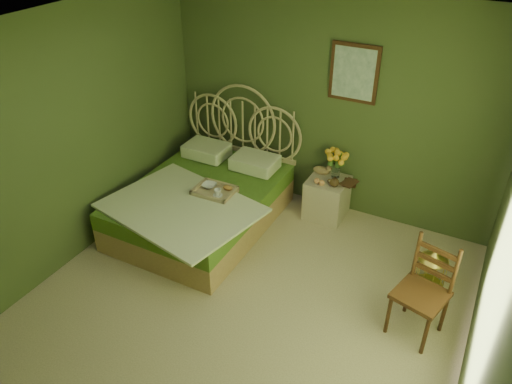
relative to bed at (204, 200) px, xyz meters
The scene contains 14 objects.
floor 1.64m from the bed, 47.16° to the right, with size 4.50×4.50×0.00m, color beige.
ceiling 2.80m from the bed, 47.16° to the right, with size 4.50×4.50×0.00m, color silver.
wall_back 1.82m from the bed, 44.19° to the left, with size 4.00×4.00×0.00m, color #49592E.
wall_left 1.79m from the bed, 127.33° to the right, with size 4.50×4.50×0.00m, color #49592E.
wall_right 3.46m from the bed, 20.91° to the right, with size 4.50×4.50×0.00m, color #49592E.
wall_art 2.23m from the bed, 37.63° to the left, with size 0.54×0.04×0.64m.
bed is the anchor object (origin of this frame).
nightstand 1.49m from the bed, 32.91° to the left, with size 0.46×0.47×0.94m.
chair 2.69m from the bed, 10.85° to the right, with size 0.51×0.51×0.94m.
birdcage 2.64m from the bed, ahead, with size 0.28×0.28×0.43m.
book_lower 1.66m from the bed, 29.76° to the left, with size 0.15×0.20×0.02m, color #381E0F.
book_upper 1.66m from the bed, 29.76° to the left, with size 0.15×0.21×0.02m, color #472819.
cereal_bowl 0.28m from the bed, 20.11° to the right, with size 0.16×0.16×0.04m, color white.
coffee_cup 0.43m from the bed, 27.26° to the right, with size 0.09×0.09×0.08m, color white.
Camera 1 is at (1.75, -2.90, 3.54)m, focal length 35.00 mm.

